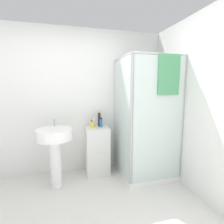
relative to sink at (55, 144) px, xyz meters
The scene contains 8 objects.
wall_back 0.81m from the sink, 65.05° to the left, with size 6.40×0.06×2.50m, color white.
shower_enclosure 1.43m from the sink, ahead, with size 0.86×0.89×1.98m.
vanity_cabinet 0.78m from the sink, 22.85° to the left, with size 0.40×0.40×0.82m.
sink is the anchor object (origin of this frame).
soap_dispenser 0.67m from the sink, 23.07° to the left, with size 0.05×0.05×0.15m.
shampoo_bottle_tall_black 0.87m from the sink, 26.60° to the left, with size 0.05×0.05×0.26m.
shampoo_bottle_blue 0.84m from the sink, 20.85° to the left, with size 0.05×0.05×0.17m.
lotion_bottle_white 0.77m from the sink, 27.69° to the left, with size 0.05×0.05×0.17m.
Camera 1 is at (-0.06, -1.43, 1.52)m, focal length 28.00 mm.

